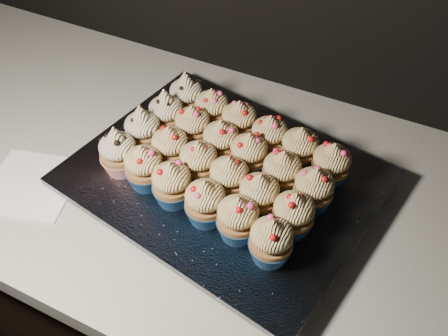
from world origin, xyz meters
name	(u,v)px	position (x,y,z in m)	size (l,w,h in m)	color
worktop	(300,217)	(0.00, 1.70, 0.88)	(2.44, 0.64, 0.04)	beige
napkin	(32,185)	(-0.43, 1.55, 0.90)	(0.15, 0.15, 0.00)	white
baking_tray	(224,184)	(-0.13, 1.68, 0.91)	(0.44, 0.34, 0.02)	black
foil_lining	(224,177)	(-0.13, 1.68, 0.93)	(0.48, 0.37, 0.01)	silver
cupcake_0	(118,152)	(-0.29, 1.62, 0.97)	(0.06, 0.06, 0.10)	red
cupcake_1	(144,167)	(-0.24, 1.61, 0.97)	(0.06, 0.06, 0.08)	navy
cupcake_2	(172,184)	(-0.18, 1.60, 0.97)	(0.06, 0.06, 0.08)	navy
cupcake_3	(205,202)	(-0.12, 1.59, 0.97)	(0.06, 0.06, 0.08)	navy
cupcake_4	(238,218)	(-0.06, 1.59, 0.97)	(0.06, 0.06, 0.08)	navy
cupcake_5	(271,241)	(-0.01, 1.57, 0.97)	(0.06, 0.06, 0.08)	navy
cupcake_6	(143,130)	(-0.29, 1.68, 0.97)	(0.06, 0.06, 0.10)	red
cupcake_7	(170,148)	(-0.22, 1.67, 0.97)	(0.06, 0.06, 0.08)	navy
cupcake_8	(199,162)	(-0.17, 1.66, 0.97)	(0.06, 0.06, 0.08)	navy
cupcake_9	(229,178)	(-0.11, 1.65, 0.97)	(0.06, 0.06, 0.08)	navy
cupcake_10	(259,196)	(-0.05, 1.64, 0.97)	(0.06, 0.06, 0.08)	navy
cupcake_11	(293,214)	(0.00, 1.63, 0.97)	(0.06, 0.06, 0.08)	navy
cupcake_12	(166,114)	(-0.27, 1.74, 0.97)	(0.06, 0.06, 0.10)	red
cupcake_13	(193,127)	(-0.22, 1.73, 0.97)	(0.06, 0.06, 0.08)	navy
cupcake_14	(221,142)	(-0.16, 1.72, 0.97)	(0.06, 0.06, 0.08)	navy
cupcake_15	(249,155)	(-0.10, 1.71, 0.97)	(0.06, 0.06, 0.08)	navy
cupcake_16	(282,172)	(-0.04, 1.70, 0.97)	(0.06, 0.06, 0.08)	navy
cupcake_17	(313,190)	(0.02, 1.69, 0.97)	(0.06, 0.06, 0.08)	navy
cupcake_18	(187,96)	(-0.27, 1.80, 0.97)	(0.06, 0.06, 0.10)	red
cupcake_19	(212,110)	(-0.21, 1.78, 0.97)	(0.06, 0.06, 0.08)	navy
cupcake_20	(239,122)	(-0.15, 1.78, 0.97)	(0.06, 0.06, 0.08)	navy
cupcake_21	(269,137)	(-0.09, 1.76, 0.97)	(0.06, 0.06, 0.08)	navy
cupcake_22	(299,149)	(-0.03, 1.76, 0.97)	(0.06, 0.06, 0.08)	navy
cupcake_23	(331,165)	(0.02, 1.75, 0.97)	(0.06, 0.06, 0.08)	navy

